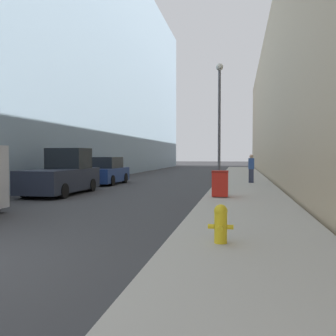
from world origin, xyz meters
TOP-DOWN VIEW (x-y plane):
  - sidewalk_right at (5.64, 18.00)m, footprint 3.39×60.00m
  - building_left_glass at (-10.83, 26.00)m, footprint 12.00×60.00m
  - fire_hydrant at (5.01, 2.44)m, footprint 0.48×0.37m
  - trash_bin at (4.61, 10.34)m, footprint 0.65×0.60m
  - lamppost at (4.32, 15.05)m, footprint 0.38×0.38m
  - pickup_truck at (-2.83, 11.66)m, footprint 2.01×4.97m
  - parked_sedan_near at (-2.87, 17.60)m, footprint 1.89×4.28m
  - pedestrian_on_sidewalk at (6.08, 18.42)m, footprint 0.34×0.22m

SIDE VIEW (x-z plane):
  - sidewalk_right at x=5.64m, z-range 0.00..0.16m
  - fire_hydrant at x=5.01m, z-range 0.18..0.92m
  - trash_bin at x=4.61m, z-range 0.17..1.23m
  - parked_sedan_near at x=-2.87m, z-range -0.08..1.63m
  - pickup_truck at x=-2.83m, z-range -0.20..1.97m
  - pedestrian_on_sidewalk at x=6.08m, z-range 0.16..1.86m
  - lamppost at x=4.32m, z-range 0.62..7.07m
  - building_left_glass at x=-10.83m, z-range 0.00..20.49m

